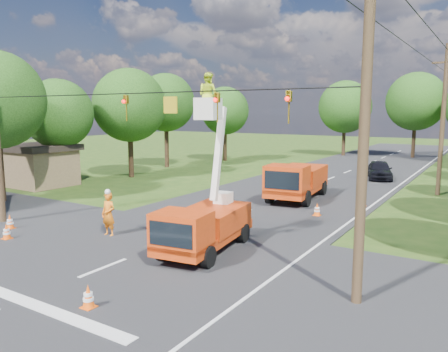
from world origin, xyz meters
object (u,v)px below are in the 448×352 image
Objects in this scene: distant_car at (379,170)px; traffic_cone_4 at (10,222)px; second_truck at (297,180)px; tree_far_b at (416,102)px; tree_left_d at (129,105)px; pole_right_mid at (443,119)px; traffic_cone_1 at (88,297)px; tree_left_e at (166,103)px; tree_left_c at (58,114)px; tree_left_f at (225,111)px; traffic_cone_3 at (7,232)px; traffic_cone_6 at (363,201)px; tree_far_a at (345,107)px; shed at (37,164)px; traffic_cone_2 at (317,210)px; bucket_truck at (204,215)px; ground_worker at (108,214)px; pole_right_near at (364,130)px.

distant_car is 28.20m from traffic_cone_4.
tree_far_b reaches higher than second_truck.
pole_right_mid is at bearing 12.01° from tree_left_d.
pole_right_mid is (6.42, 24.46, 4.75)m from traffic_cone_1.
traffic_cone_1 is at bearing -92.72° from second_truck.
tree_left_c is at bearing -88.68° from tree_left_e.
second_truck is at bearing -46.56° from tree_left_f.
traffic_cone_1 is at bearing -18.01° from traffic_cone_3.
traffic_cone_4 is 26.77m from pole_right_mid.
traffic_cone_6 is 31.75m from tree_far_a.
tree_far_b is (2.00, 31.69, 5.53)m from second_truck.
traffic_cone_1 is at bearing -48.73° from tree_left_d.
traffic_cone_3 is 0.08× the size of tree_left_f.
distant_car is (2.48, 11.87, -0.49)m from second_truck.
traffic_cone_6 is at bearing 13.35° from shed.
distant_car reaches higher than traffic_cone_2.
tree_left_e is at bearing 175.48° from pole_right_mid.
pole_right_mid is at bearing 62.76° from bucket_truck.
tree_far_a reaches higher than ground_worker.
bucket_truck is 0.77× the size of tree_left_d.
pole_right_mid reaches higher than ground_worker.
tree_far_a reaches higher than traffic_cone_3.
tree_left_c is 6.22m from tree_left_d.
tree_left_e reaches higher than traffic_cone_4.
pole_right_mid is (3.32, 6.50, 4.75)m from traffic_cone_6.
traffic_cone_4 is (-8.92, -13.92, -0.92)m from second_truck.
traffic_cone_2 is at bearing 4.80° from shed.
distant_car is at bearing 90.71° from traffic_cone_2.
traffic_cone_3 is 26.76m from pole_right_mid.
tree_left_d is (-23.50, 15.00, 1.02)m from pole_right_near.
pole_right_near is at bearing -20.97° from bucket_truck.
pole_right_near is at bearing -32.55° from tree_left_d.
tree_left_f is at bearing 89.24° from tree_left_d.
traffic_cone_3 is at bearing -36.19° from traffic_cone_4.
ground_worker is at bearing -123.49° from traffic_cone_6.
pole_right_near reaches higher than ground_worker.
pole_right_near is at bearing -95.88° from distant_car.
traffic_cone_6 is 0.08× the size of tree_left_d.
traffic_cone_4 is at bearing -128.55° from pole_right_mid.
shed is (-11.58, 9.70, 1.26)m from traffic_cone_3.
pole_right_mid reaches higher than tree_left_e.
traffic_cone_4 and traffic_cone_6 have the same top height.
ground_worker is 0.20× the size of pole_right_mid.
tree_left_d is at bearing -168.30° from distant_car.
traffic_cone_6 is at bearing 55.09° from ground_worker.
pole_right_near is at bearing -90.00° from pole_right_mid.
shed is 0.58× the size of tree_left_e.
traffic_cone_6 is 0.08× the size of tree_left_f.
bucket_truck is at bearing -91.42° from second_truck.
tree_far_b reaches higher than pole_right_mid.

